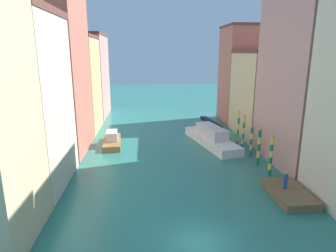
% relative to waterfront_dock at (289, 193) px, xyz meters
% --- Properties ---
extents(ground_plane, '(154.00, 154.00, 0.00)m').
position_rel_waterfront_dock_xyz_m(ground_plane, '(-9.11, 18.84, -0.36)').
color(ground_plane, '#28756B').
extents(building_left_1, '(7.50, 9.58, 16.14)m').
position_rel_waterfront_dock_xyz_m(building_left_1, '(-23.69, 4.41, 7.73)').
color(building_left_1, beige).
rests_on(building_left_1, ground).
extents(building_left_2, '(7.50, 10.67, 21.74)m').
position_rel_waterfront_dock_xyz_m(building_left_2, '(-23.69, 14.84, 10.53)').
color(building_left_2, '#C6705B').
rests_on(building_left_2, ground).
extents(building_left_3, '(7.50, 9.71, 14.99)m').
position_rel_waterfront_dock_xyz_m(building_left_3, '(-23.69, 25.04, 7.15)').
color(building_left_3, '#DBB77A').
rests_on(building_left_3, ground).
extents(building_left_4, '(7.50, 12.22, 15.95)m').
position_rel_waterfront_dock_xyz_m(building_left_4, '(-23.69, 36.34, 7.63)').
color(building_left_4, tan).
rests_on(building_left_4, ground).
extents(building_right_1, '(7.50, 11.76, 21.23)m').
position_rel_waterfront_dock_xyz_m(building_right_1, '(5.48, 8.26, 10.27)').
color(building_right_1, tan).
rests_on(building_right_1, ground).
extents(building_right_2, '(7.50, 10.95, 12.75)m').
position_rel_waterfront_dock_xyz_m(building_right_2, '(5.48, 19.74, 6.03)').
color(building_right_2, beige).
rests_on(building_right_2, ground).
extents(building_right_3, '(7.50, 8.34, 17.07)m').
position_rel_waterfront_dock_xyz_m(building_right_3, '(5.48, 29.38, 8.19)').
color(building_right_3, '#C6705B').
rests_on(building_right_3, ground).
extents(waterfront_dock, '(3.01, 5.30, 0.71)m').
position_rel_waterfront_dock_xyz_m(waterfront_dock, '(0.00, 0.00, 0.00)').
color(waterfront_dock, brown).
rests_on(waterfront_dock, ground).
extents(person_on_dock, '(0.36, 0.36, 1.57)m').
position_rel_waterfront_dock_xyz_m(person_on_dock, '(-0.27, 0.35, 1.09)').
color(person_on_dock, '#234C93').
rests_on(person_on_dock, waterfront_dock).
extents(mooring_pole_0, '(0.39, 0.39, 4.38)m').
position_rel_waterfront_dock_xyz_m(mooring_pole_0, '(0.24, 4.65, 1.89)').
color(mooring_pole_0, '#197247').
rests_on(mooring_pole_0, ground).
extents(mooring_pole_1, '(0.38, 0.38, 4.35)m').
position_rel_waterfront_dock_xyz_m(mooring_pole_1, '(0.24, 7.82, 1.88)').
color(mooring_pole_1, '#197247').
rests_on(mooring_pole_1, ground).
extents(mooring_pole_2, '(0.31, 0.31, 3.80)m').
position_rel_waterfront_dock_xyz_m(mooring_pole_2, '(0.47, 10.74, 1.59)').
color(mooring_pole_2, '#197247').
rests_on(mooring_pole_2, ground).
extents(mooring_pole_3, '(0.31, 0.31, 4.69)m').
position_rel_waterfront_dock_xyz_m(mooring_pole_3, '(0.21, 12.95, 2.04)').
color(mooring_pole_3, '#197247').
rests_on(mooring_pole_3, ground).
extents(mooring_pole_4, '(0.26, 0.26, 4.96)m').
position_rel_waterfront_dock_xyz_m(mooring_pole_4, '(-0.05, 14.30, 2.17)').
color(mooring_pole_4, '#197247').
rests_on(mooring_pole_4, ground).
extents(vaporetto_white, '(5.71, 12.37, 2.55)m').
position_rel_waterfront_dock_xyz_m(vaporetto_white, '(-3.37, 15.58, 0.59)').
color(vaporetto_white, white).
rests_on(vaporetto_white, ground).
extents(gondola_black, '(2.22, 8.20, 0.35)m').
position_rel_waterfront_dock_xyz_m(gondola_black, '(-0.59, 28.12, -0.18)').
color(gondola_black, black).
rests_on(gondola_black, ground).
extents(motorboat_0, '(2.71, 6.74, 1.95)m').
position_rel_waterfront_dock_xyz_m(motorboat_0, '(-17.02, 16.35, 0.31)').
color(motorboat_0, olive).
rests_on(motorboat_0, ground).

